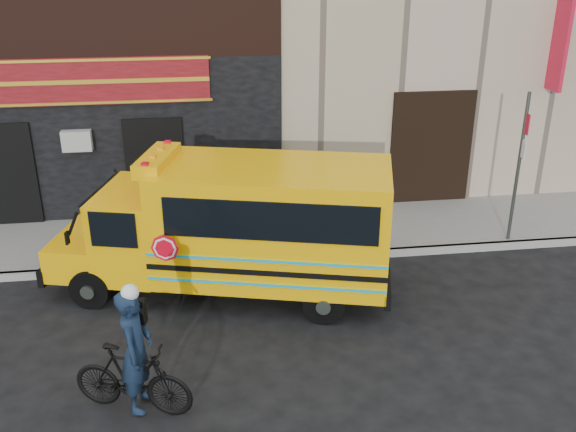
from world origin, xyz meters
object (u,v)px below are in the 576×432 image
Objects in this scene: bicycle at (132,379)px; cyclist at (137,353)px; school_bus at (240,225)px; sign_pole at (519,165)px.

bicycle is 0.44m from cyclist.
cyclist is at bearing -117.68° from school_bus.
sign_pole reaches higher than school_bus.
school_bus is 3.75× the size of bicycle.
cyclist is at bearing -49.26° from bicycle.
school_bus reaches higher than bicycle.
bicycle is 0.95× the size of cyclist.
bicycle is at bearing 121.20° from cyclist.
bicycle is (-8.34, -4.78, -1.43)m from sign_pole.
sign_pole is at bearing 11.76° from school_bus.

